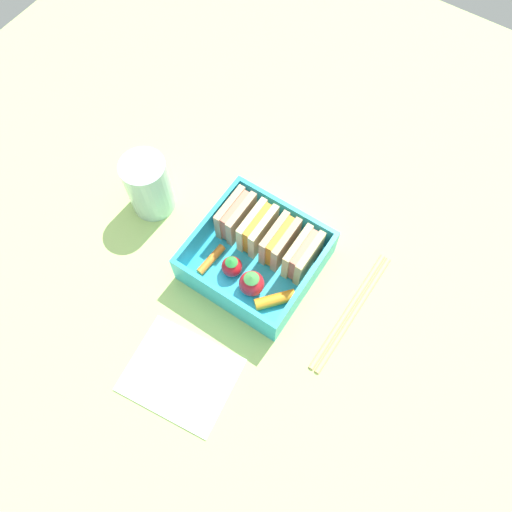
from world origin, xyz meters
TOP-DOWN VIEW (x-y plane):
  - ground_plane at (0.00, 0.00)cm, footprint 120.00×120.00cm
  - bento_tray at (0.00, 0.00)cm, footprint 15.31×14.84cm
  - bento_rim at (0.00, 0.00)cm, footprint 15.31×14.84cm
  - sandwich_left at (-5.07, 2.93)cm, footprint 2.66×5.87cm
  - sandwich_center_left at (-1.69, 2.93)cm, footprint 2.66×5.87cm
  - sandwich_center at (1.69, 2.93)cm, footprint 2.66×5.87cm
  - sandwich_center_right at (5.07, 2.93)cm, footprint 2.66×5.87cm
  - carrot_stick_left at (-4.81, -3.24)cm, footprint 1.36×4.70cm
  - strawberry_left at (-1.77, -2.84)cm, footprint 2.66×2.66cm
  - strawberry_far_left at (1.65, -3.46)cm, footprint 3.19×3.19cm
  - carrot_stick_far_left at (5.07, -3.38)cm, footprint 4.46×4.84cm
  - chopstick_pair at (13.62, 1.27)cm, footprint 1.85×18.16cm
  - drinking_glass at (-17.01, -0.36)cm, footprint 5.94×5.94cm
  - folded_napkin at (0.51, -16.99)cm, footprint 13.72×11.70cm

SIDE VIEW (x-z plane):
  - ground_plane at x=0.00cm, z-range -2.00..0.00cm
  - folded_napkin at x=0.51cm, z-range 0.00..0.40cm
  - chopstick_pair at x=13.62cm, z-range 0.00..0.70cm
  - bento_tray at x=0.00cm, z-range 0.00..1.20cm
  - carrot_stick_left at x=-4.81cm, z-range 1.20..2.22cm
  - carrot_stick_far_left at x=5.07cm, z-range 1.20..2.69cm
  - strawberry_left at x=-1.77cm, z-range 1.02..4.28cm
  - strawberry_far_left at x=1.65cm, z-range 1.02..4.81cm
  - bento_rim at x=0.00cm, z-range 1.20..5.39cm
  - sandwich_left at x=-5.07cm, z-range 1.20..6.37cm
  - sandwich_center_left at x=-1.69cm, z-range 1.20..6.37cm
  - sandwich_center at x=1.69cm, z-range 1.20..6.37cm
  - sandwich_center_right at x=5.07cm, z-range 1.20..6.37cm
  - drinking_glass at x=-17.01cm, z-range 0.00..8.97cm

